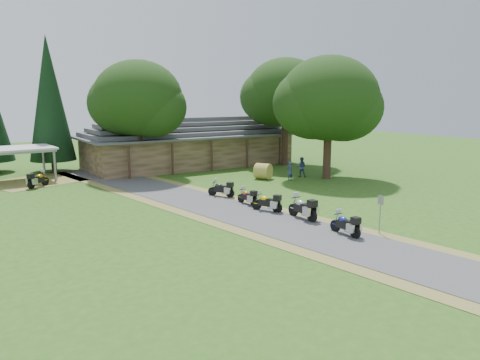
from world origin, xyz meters
TOP-DOWN VIEW (x-y plane):
  - ground at (0.00, 0.00)m, footprint 120.00×120.00m
  - driveway at (-0.50, 4.00)m, footprint 51.95×51.95m
  - lodge at (6.00, 24.00)m, footprint 21.40×9.40m
  - carport at (-10.45, 23.59)m, footprint 6.68×4.65m
  - motorcycle_row_a at (1.44, -2.08)m, footprint 0.62×1.80m
  - motorcycle_row_b at (1.69, 1.50)m, footprint 0.70×2.09m
  - motorcycle_row_c at (1.06, 4.07)m, footprint 1.31×1.89m
  - motorcycle_row_d at (1.10, 6.26)m, footprint 0.68×1.70m
  - motorcycle_row_e at (0.90, 9.23)m, footprint 1.42×1.83m
  - motorcycle_carport_a at (-9.15, 19.91)m, footprint 1.89×1.68m
  - person_a at (8.96, 11.62)m, footprint 0.58×0.46m
  - person_b at (10.95, 12.48)m, footprint 0.71×0.69m
  - hay_bale at (7.53, 13.40)m, footprint 1.77×1.72m
  - sign_post at (3.06, -2.88)m, footprint 0.36×0.06m
  - oak_lodge_left at (-0.58, 20.60)m, footprint 7.64×7.64m
  - oak_lodge_right at (14.25, 18.98)m, footprint 8.00×8.00m
  - oak_driveway at (12.22, 10.66)m, footprint 8.29×8.29m
  - cedar_near at (-6.45, 27.31)m, footprint 4.08×4.08m

SIDE VIEW (x-z plane):
  - ground at x=0.00m, z-range 0.00..0.00m
  - driveway at x=-0.50m, z-range 0.00..0.00m
  - motorcycle_row_d at x=1.10m, z-range 0.00..1.14m
  - motorcycle_row_e at x=0.90m, z-range 0.00..1.22m
  - motorcycle_row_a at x=1.44m, z-range 0.00..1.22m
  - motorcycle_row_c at x=1.06m, z-range 0.00..1.24m
  - motorcycle_carport_a at x=-9.15m, z-range 0.00..1.31m
  - hay_bale at x=7.53m, z-range 0.00..1.34m
  - motorcycle_row_b at x=1.69m, z-range 0.00..1.43m
  - person_a at x=8.96m, z-range 0.00..1.86m
  - sign_post at x=3.06m, z-range 0.00..2.02m
  - person_b at x=10.95m, z-range 0.00..2.04m
  - carport at x=-10.45m, z-range 0.00..2.80m
  - lodge at x=6.00m, z-range 0.00..4.90m
  - oak_driveway at x=12.22m, z-range 0.00..10.91m
  - oak_lodge_left at x=-0.58m, z-range 0.00..10.93m
  - oak_lodge_right at x=14.25m, z-range 0.00..11.84m
  - cedar_near at x=-6.45m, z-range 0.00..12.42m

